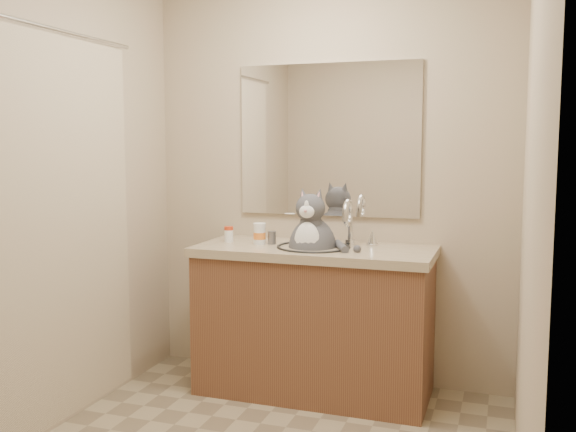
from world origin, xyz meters
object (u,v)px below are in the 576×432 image
object	(u,v)px
pill_bottle_orange	(260,234)
grey_canister	(272,238)
pill_bottle_redcap	(229,234)
cat	(312,244)

from	to	relation	value
pill_bottle_orange	grey_canister	world-z (taller)	pill_bottle_orange
pill_bottle_redcap	grey_canister	size ratio (longest dim) A/B	1.21
pill_bottle_orange	grey_canister	distance (m)	0.08
cat	pill_bottle_orange	world-z (taller)	cat
pill_bottle_redcap	cat	bearing A→B (deg)	-2.74
pill_bottle_redcap	pill_bottle_orange	bearing A→B (deg)	-5.76
grey_canister	pill_bottle_orange	bearing A→B (deg)	-162.36
cat	grey_canister	bearing A→B (deg)	174.73
pill_bottle_orange	pill_bottle_redcap	bearing A→B (deg)	174.24
pill_bottle_redcap	pill_bottle_orange	size ratio (longest dim) A/B	0.75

